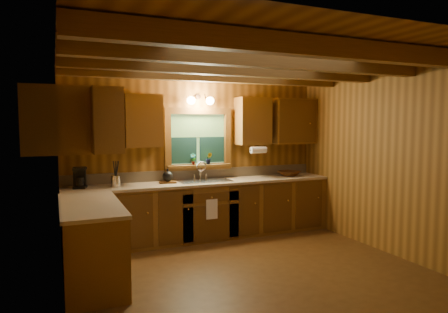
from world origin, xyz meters
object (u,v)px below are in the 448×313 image
(coffee_maker, at_px, (80,178))
(sink, at_px, (204,184))
(cutting_board, at_px, (168,182))
(wicker_basket, at_px, (289,173))

(coffee_maker, bearing_deg, sink, 11.66)
(cutting_board, distance_m, wicker_basket, 2.14)
(sink, distance_m, cutting_board, 0.58)
(coffee_maker, distance_m, wicker_basket, 3.40)
(wicker_basket, bearing_deg, coffee_maker, 178.80)
(sink, relative_size, coffee_maker, 2.80)
(sink, bearing_deg, wicker_basket, 0.10)
(coffee_maker, height_order, cutting_board, coffee_maker)
(coffee_maker, bearing_deg, wicker_basket, 12.77)
(sink, distance_m, wicker_basket, 1.57)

